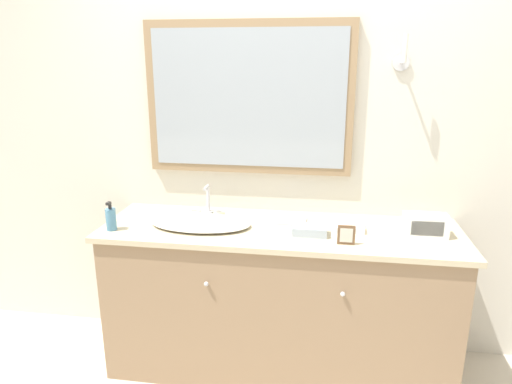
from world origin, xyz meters
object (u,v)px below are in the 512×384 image
soap_bottle (111,219)px  picture_frame (346,235)px  appliance_box (425,225)px  sink_basin (201,222)px

soap_bottle → picture_frame: bearing=-0.6°
picture_frame → soap_bottle: bearing=179.4°
soap_bottle → appliance_box: 1.67m
sink_basin → appliance_box: size_ratio=2.51×
picture_frame → sink_basin: bearing=168.9°
sink_basin → appliance_box: sink_basin is taller
appliance_box → picture_frame: appliance_box is taller
soap_bottle → appliance_box: soap_bottle is taller
appliance_box → picture_frame: (-0.41, -0.19, -0.01)m
appliance_box → picture_frame: bearing=-155.7°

